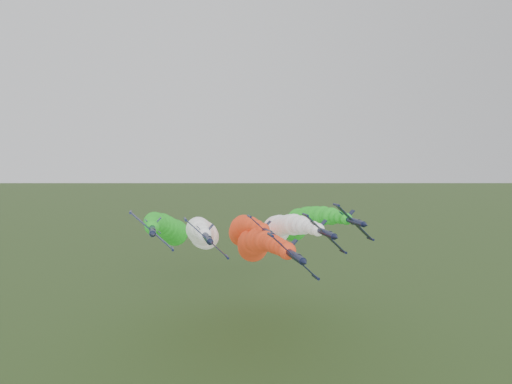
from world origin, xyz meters
The scene contains 6 objects.
jet_lead centered at (4.90, 34.46, 30.42)m, with size 17.07×82.05×20.06m.
jet_inner_left centered at (-7.90, 48.56, 31.60)m, with size 16.56×81.54×19.55m.
jet_inner_right centered at (14.81, 46.25, 32.12)m, with size 16.42×81.40×19.41m.
jet_outer_left centered at (-17.85, 53.46, 32.58)m, with size 16.80×81.78×19.79m.
jet_outer_right centered at (23.98, 54.40, 32.91)m, with size 17.19×82.18×20.19m.
jet_trail centered at (6.67, 60.13, 30.40)m, with size 16.48×81.34×19.35m.
Camera 1 is at (-23.33, -96.54, 54.11)m, focal length 35.00 mm.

